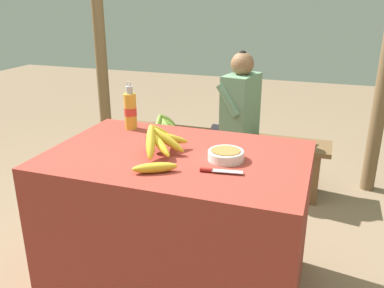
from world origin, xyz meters
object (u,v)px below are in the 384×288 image
Objects in this scene: support_post_near at (99,26)px; banana_bunch_green at (164,122)px; knife at (215,170)px; seated_vendor at (235,112)px; banana_bunch_ripe at (160,139)px; wooden_bench at (216,142)px; loose_banana_front at (155,168)px; water_bottle at (130,110)px; serving_bowl at (226,154)px.

banana_bunch_green is at bearing -21.95° from support_post_near.
seated_vendor is (-0.25, 1.45, -0.14)m from knife.
knife is at bearing -24.20° from banana_bunch_ripe.
seated_vendor is 3.48× the size of banana_bunch_green.
banana_bunch_ripe reaches higher than wooden_bench.
wooden_bench is at bearing 2.67° from seated_vendor.
knife is at bearing 18.84° from loose_banana_front.
water_bottle is at bearing -77.52° from banana_bunch_green.
banana_bunch_green is at bearing 9.48° from seated_vendor.
seated_vendor is 0.63m from banana_bunch_green.
banana_bunch_green is (-0.46, -0.00, 0.13)m from wooden_bench.
seated_vendor is at bearing -1.83° from banana_bunch_green.
serving_bowl is 1.59m from banana_bunch_green.
knife is (0.63, -0.44, -0.10)m from water_bottle.
banana_bunch_ripe reaches higher than knife.
support_post_near is (-1.30, 1.63, 0.40)m from banana_bunch_ripe.
loose_banana_front is 1.62m from wooden_bench.
banana_bunch_ripe is 0.24m from loose_banana_front.
banana_bunch_green is at bearing 112.26° from banana_bunch_ripe.
banana_bunch_ripe is 0.99× the size of banana_bunch_green.
water_bottle reaches higher than knife.
loose_banana_front is 0.08× the size of support_post_near.
loose_banana_front is 1.03× the size of knife.
banana_bunch_green is at bearing 111.54° from loose_banana_front.
loose_banana_front is 1.54m from seated_vendor.
banana_bunch_ripe is at bearing -51.46° from support_post_near.
serving_bowl is (0.33, 0.02, -0.05)m from banana_bunch_ripe.
seated_vendor reaches higher than water_bottle.
serving_bowl is 0.15× the size of seated_vendor.
wooden_bench is at bearing 95.60° from loose_banana_front.
banana_bunch_ripe is at bearing -86.46° from wooden_bench.
wooden_bench is 0.32m from seated_vendor.
seated_vendor reaches higher than serving_bowl.
loose_banana_front is (-0.26, -0.25, -0.00)m from serving_bowl.
support_post_near reaches higher than knife.
serving_bowl is 0.07× the size of support_post_near.
wooden_bench is (-0.08, 1.33, -0.48)m from banana_bunch_ripe.
loose_banana_front is at bearing -53.89° from water_bottle.
wooden_bench is at bearing 97.15° from knife.
knife is 1.47m from seated_vendor.
banana_bunch_ripe is at bearing -43.72° from water_bottle.
loose_banana_front reaches higher than banana_bunch_green.
water_bottle is (-0.32, 0.30, 0.04)m from banana_bunch_ripe.
knife is (-0.01, -0.16, -0.02)m from serving_bowl.
seated_vendor is at bearing 68.97° from water_bottle.
water_bottle is 1.17m from wooden_bench.
seated_vendor is at bearing 86.95° from banana_bunch_ripe.
serving_bowl reaches higher than loose_banana_front.
banana_bunch_ripe is 2.12m from support_post_near.
seated_vendor reaches higher than banana_bunch_ripe.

